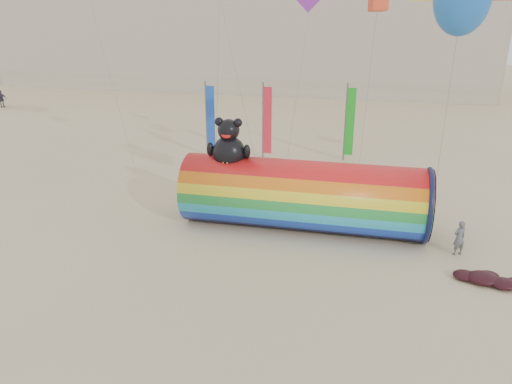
% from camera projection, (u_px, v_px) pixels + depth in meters
% --- Properties ---
extents(ground, '(160.00, 160.00, 0.00)m').
position_uv_depth(ground, '(236.00, 257.00, 20.95)').
color(ground, '#CCB58C').
rests_on(ground, ground).
extents(hotel_building, '(60.40, 15.40, 20.60)m').
position_uv_depth(hotel_building, '(239.00, 1.00, 61.76)').
color(hotel_building, '#B7AD99').
rests_on(hotel_building, ground).
extents(windsock_assembly, '(11.24, 3.42, 5.18)m').
position_uv_depth(windsock_assembly, '(303.00, 193.00, 23.12)').
color(windsock_assembly, red).
rests_on(windsock_assembly, ground).
extents(kite_handler, '(0.67, 0.60, 1.54)m').
position_uv_depth(kite_handler, '(459.00, 238.00, 20.88)').
color(kite_handler, '#595A61').
rests_on(kite_handler, ground).
extents(fabric_bundle, '(2.62, 1.35, 0.41)m').
position_uv_depth(fabric_bundle, '(488.00, 279.00, 18.91)').
color(fabric_bundle, '#3B0A13').
rests_on(fabric_bundle, ground).
extents(festival_banners, '(9.89, 1.40, 5.20)m').
position_uv_depth(festival_banners, '(274.00, 121.00, 33.39)').
color(festival_banners, '#59595E').
rests_on(festival_banners, ground).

